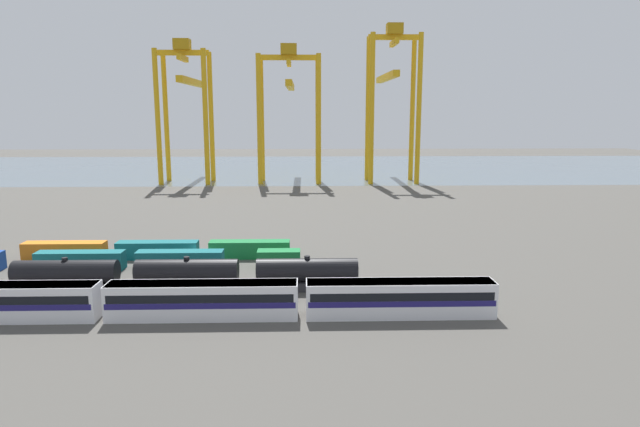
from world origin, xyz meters
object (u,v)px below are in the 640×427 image
(gantry_crane_west, at_px, (187,96))
(gantry_crane_central, at_px, (290,99))
(gantry_crane_east, at_px, (392,89))
(passenger_train, at_px, (203,299))
(freight_tank_row, at_px, (187,275))

(gantry_crane_west, bearing_deg, gantry_crane_central, -1.01)
(gantry_crane_east, bearing_deg, gantry_crane_west, 179.54)
(passenger_train, distance_m, freight_tank_row, 9.95)
(gantry_crane_west, relative_size, gantry_crane_east, 0.90)
(freight_tank_row, distance_m, gantry_crane_central, 112.17)
(passenger_train, bearing_deg, gantry_crane_central, 86.96)
(freight_tank_row, distance_m, gantry_crane_east, 119.97)
(freight_tank_row, bearing_deg, gantry_crane_central, 84.83)
(gantry_crane_west, xyz_separation_m, gantry_crane_east, (63.88, -0.51, 2.13))
(passenger_train, relative_size, gantry_crane_east, 1.31)
(freight_tank_row, height_order, gantry_crane_east, gantry_crane_east)
(freight_tank_row, relative_size, gantry_crane_east, 0.88)
(gantry_crane_west, relative_size, gantry_crane_central, 1.03)
(gantry_crane_east, bearing_deg, gantry_crane_central, -179.90)
(passenger_train, bearing_deg, freight_tank_row, 111.16)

